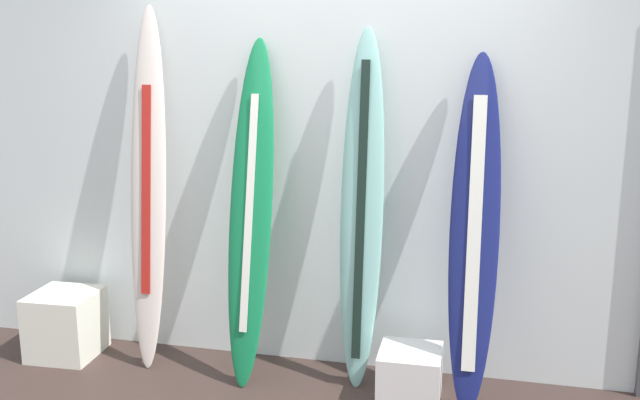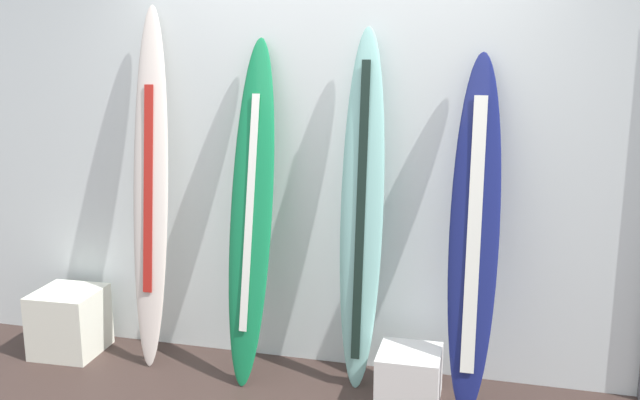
{
  "view_description": "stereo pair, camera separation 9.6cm",
  "coord_description": "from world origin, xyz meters",
  "px_view_note": "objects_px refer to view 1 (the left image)",
  "views": [
    {
      "loc": [
        0.88,
        -2.82,
        1.94
      ],
      "look_at": [
        -0.01,
        0.95,
        1.09
      ],
      "focal_mm": 39.62,
      "sensor_mm": 36.0,
      "label": 1
    },
    {
      "loc": [
        0.98,
        -2.79,
        1.94
      ],
      "look_at": [
        -0.01,
        0.95,
        1.09
      ],
      "focal_mm": 39.62,
      "sensor_mm": 36.0,
      "label": 2
    }
  ],
  "objects_px": {
    "surfboard_emerald": "(251,215)",
    "display_block_center": "(66,324)",
    "surfboard_navy": "(474,236)",
    "display_block_left": "(410,374)",
    "surfboard_seafoam": "(362,214)",
    "surfboard_ivory": "(148,193)"
  },
  "relations": [
    {
      "from": "surfboard_navy",
      "to": "display_block_center",
      "type": "height_order",
      "value": "surfboard_navy"
    },
    {
      "from": "surfboard_ivory",
      "to": "display_block_center",
      "type": "bearing_deg",
      "value": -173.07
    },
    {
      "from": "display_block_center",
      "to": "display_block_left",
      "type": "bearing_deg",
      "value": -1.77
    },
    {
      "from": "surfboard_emerald",
      "to": "display_block_left",
      "type": "height_order",
      "value": "surfboard_emerald"
    },
    {
      "from": "display_block_left",
      "to": "surfboard_seafoam",
      "type": "bearing_deg",
      "value": 152.67
    },
    {
      "from": "surfboard_emerald",
      "to": "display_block_left",
      "type": "xyz_separation_m",
      "value": [
        0.95,
        -0.09,
        -0.84
      ]
    },
    {
      "from": "surfboard_ivory",
      "to": "display_block_left",
      "type": "bearing_deg",
      "value": -4.94
    },
    {
      "from": "display_block_center",
      "to": "surfboard_ivory",
      "type": "bearing_deg",
      "value": 6.93
    },
    {
      "from": "surfboard_emerald",
      "to": "display_block_center",
      "type": "bearing_deg",
      "value": -178.89
    },
    {
      "from": "surfboard_ivory",
      "to": "surfboard_emerald",
      "type": "xyz_separation_m",
      "value": [
        0.66,
        -0.05,
        -0.09
      ]
    },
    {
      "from": "display_block_left",
      "to": "display_block_center",
      "type": "height_order",
      "value": "display_block_center"
    },
    {
      "from": "surfboard_ivory",
      "to": "surfboard_navy",
      "type": "distance_m",
      "value": 1.93
    },
    {
      "from": "surfboard_seafoam",
      "to": "display_block_center",
      "type": "relative_size",
      "value": 4.95
    },
    {
      "from": "surfboard_navy",
      "to": "display_block_left",
      "type": "height_order",
      "value": "surfboard_navy"
    },
    {
      "from": "surfboard_navy",
      "to": "display_block_left",
      "type": "bearing_deg",
      "value": -164.88
    },
    {
      "from": "surfboard_emerald",
      "to": "display_block_center",
      "type": "xyz_separation_m",
      "value": [
        -1.25,
        -0.02,
        -0.78
      ]
    },
    {
      "from": "surfboard_navy",
      "to": "display_block_center",
      "type": "xyz_separation_m",
      "value": [
        -2.51,
        -0.02,
        -0.73
      ]
    },
    {
      "from": "surfboard_ivory",
      "to": "display_block_left",
      "type": "relative_size",
      "value": 6.24
    },
    {
      "from": "surfboard_ivory",
      "to": "display_block_center",
      "type": "xyz_separation_m",
      "value": [
        -0.59,
        -0.07,
        -0.87
      ]
    },
    {
      "from": "surfboard_seafoam",
      "to": "surfboard_navy",
      "type": "relative_size",
      "value": 1.07
    },
    {
      "from": "surfboard_ivory",
      "to": "surfboard_emerald",
      "type": "relative_size",
      "value": 1.09
    },
    {
      "from": "surfboard_emerald",
      "to": "surfboard_seafoam",
      "type": "relative_size",
      "value": 0.97
    }
  ]
}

